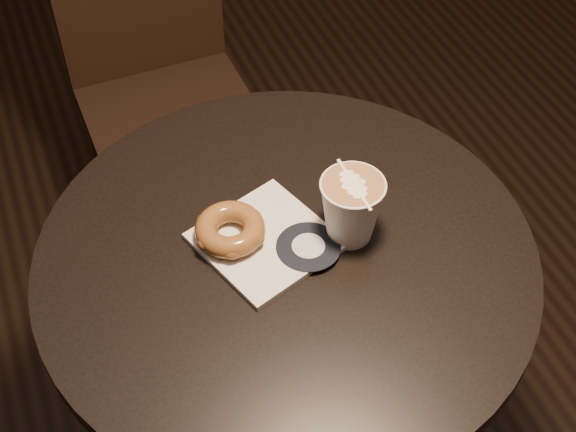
% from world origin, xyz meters
% --- Properties ---
extents(cafe_table, '(0.70, 0.70, 0.75)m').
position_xyz_m(cafe_table, '(0.00, 0.00, 0.55)').
color(cafe_table, black).
rests_on(cafe_table, ground).
extents(chair, '(0.38, 0.38, 0.94)m').
position_xyz_m(chair, '(0.01, 0.81, 0.52)').
color(chair, black).
rests_on(chair, ground).
extents(pastry_bag, '(0.21, 0.21, 0.01)m').
position_xyz_m(pastry_bag, '(-0.02, 0.02, 0.75)').
color(pastry_bag, silver).
rests_on(pastry_bag, cafe_table).
extents(doughnut, '(0.10, 0.10, 0.03)m').
position_xyz_m(doughnut, '(-0.06, 0.05, 0.77)').
color(doughnut, brown).
rests_on(doughnut, pastry_bag).
extents(latte_cup, '(0.09, 0.09, 0.10)m').
position_xyz_m(latte_cup, '(0.09, -0.00, 0.80)').
color(latte_cup, white).
rests_on(latte_cup, cafe_table).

